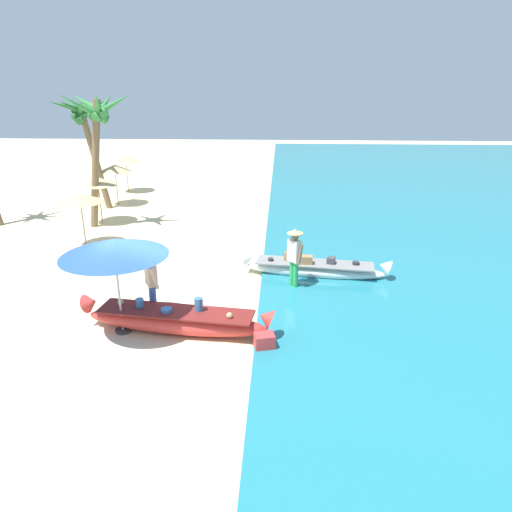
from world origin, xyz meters
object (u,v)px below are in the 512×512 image
person_tourist_customer (152,282)px  patio_umbrella_large (114,248)px  person_vendor_hatted (294,255)px  boat_red_foreground (176,320)px  cooler_box (264,342)px  palm_tree_leaning_seaward (96,122)px  palm_tree_tall_inland (83,118)px  boat_white_midground (314,269)px

person_tourist_customer → patio_umbrella_large: bearing=-130.3°
person_vendor_hatted → person_tourist_customer: 3.94m
boat_red_foreground → person_vendor_hatted: person_vendor_hatted is taller
boat_red_foreground → cooler_box: boat_red_foreground is taller
person_tourist_customer → cooler_box: bearing=-25.7°
boat_red_foreground → person_tourist_customer: 1.14m
palm_tree_leaning_seaward → palm_tree_tall_inland: bearing=119.8°
person_vendor_hatted → palm_tree_leaning_seaward: (-7.35, 5.74, 3.07)m
cooler_box → person_vendor_hatted: bearing=64.2°
person_vendor_hatted → cooler_box: 3.43m
boat_white_midground → person_tourist_customer: size_ratio=2.54×
patio_umbrella_large → cooler_box: 3.84m
patio_umbrella_large → palm_tree_tall_inland: bearing=114.1°
person_tourist_customer → cooler_box: (2.73, -1.31, -0.79)m
boat_white_midground → patio_umbrella_large: 6.07m
boat_white_midground → person_vendor_hatted: 1.33m
boat_white_midground → person_vendor_hatted: bearing=-125.0°
boat_red_foreground → cooler_box: size_ratio=10.99×
patio_umbrella_large → person_tourist_customer: bearing=49.7°
boat_white_midground → palm_tree_leaning_seaward: (-7.98, 4.85, 3.82)m
person_vendor_hatted → person_tourist_customer: size_ratio=1.01×
boat_red_foreground → palm_tree_leaning_seaward: size_ratio=0.87×
boat_red_foreground → palm_tree_tall_inland: 13.52m
person_vendor_hatted → palm_tree_leaning_seaward: bearing=142.0°
person_vendor_hatted → patio_umbrella_large: (-3.99, -2.61, 1.04)m
boat_red_foreground → person_tourist_customer: bearing=137.8°
boat_white_midground → boat_red_foreground: bearing=-134.3°
boat_white_midground → palm_tree_leaning_seaward: 10.08m
person_vendor_hatted → cooler_box: bearing=-102.1°
boat_white_midground → cooler_box: (-1.33, -4.16, -0.07)m
person_vendor_hatted → cooler_box: (-0.70, -3.26, -0.82)m
person_tourist_customer → palm_tree_leaning_seaward: 9.17m
patio_umbrella_large → palm_tree_tall_inland: 12.63m
boat_red_foreground → boat_white_midground: boat_red_foreground is taller
palm_tree_leaning_seaward → boat_white_midground: bearing=-31.3°
person_tourist_customer → palm_tree_tall_inland: size_ratio=0.35×
boat_red_foreground → person_vendor_hatted: bearing=42.9°
boat_red_foreground → patio_umbrella_large: 2.15m
boat_red_foreground → palm_tree_leaning_seaward: bearing=119.0°
boat_red_foreground → person_tourist_customer: size_ratio=2.64×
palm_tree_leaning_seaward → patio_umbrella_large: bearing=-68.1°
person_vendor_hatted → patio_umbrella_large: 4.88m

